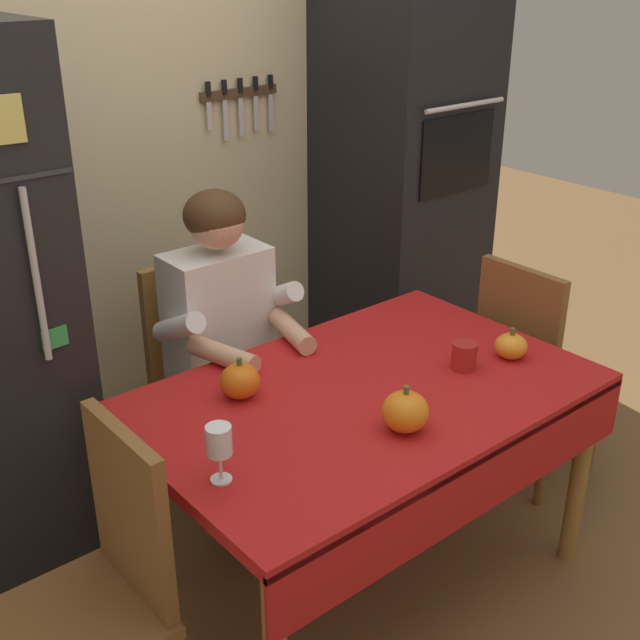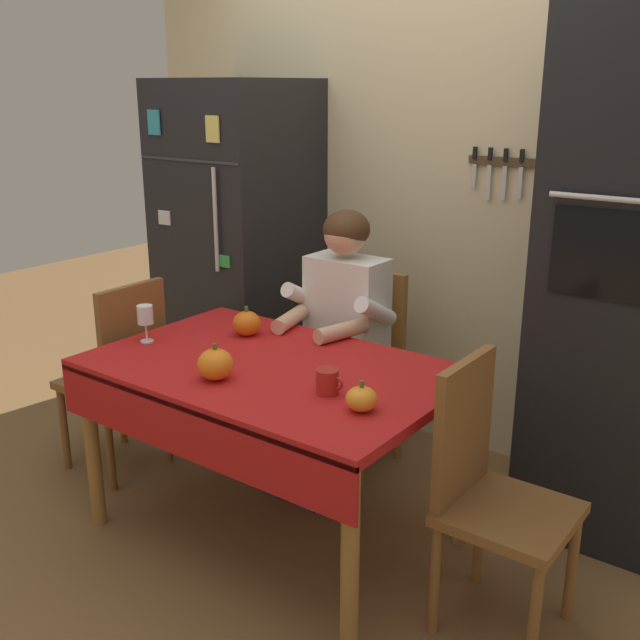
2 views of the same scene
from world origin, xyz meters
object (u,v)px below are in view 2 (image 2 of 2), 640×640
at_px(chair_behind_person, 360,359).
at_px(pumpkin_large, 247,323).
at_px(wine_glass, 145,316).
at_px(wall_oven, 630,280).
at_px(pumpkin_medium, 361,399).
at_px(chair_left_side, 122,370).
at_px(coffee_mug, 327,382).
at_px(chair_right_side, 488,485).
at_px(pumpkin_small, 215,364).
at_px(refrigerator, 239,253).
at_px(seated_person, 338,324).
at_px(dining_table, 268,386).

relative_size(chair_behind_person, pumpkin_large, 7.20).
xyz_separation_m(chair_behind_person, wine_glass, (-0.49, -0.88, 0.34)).
distance_m(wall_oven, pumpkin_medium, 1.21).
height_order(chair_left_side, pumpkin_large, chair_left_side).
relative_size(chair_left_side, coffee_mug, 8.59).
bearing_deg(chair_right_side, pumpkin_small, -164.49).
bearing_deg(chair_behind_person, pumpkin_medium, -56.34).
xyz_separation_m(refrigerator, wine_glass, (0.36, -0.97, -0.05)).
bearing_deg(pumpkin_small, seated_person, 92.29).
xyz_separation_m(refrigerator, pumpkin_large, (0.64, -0.65, -0.11)).
bearing_deg(pumpkin_medium, chair_left_side, 174.47).
height_order(refrigerator, chair_behind_person, refrigerator).
height_order(chair_left_side, coffee_mug, chair_left_side).
relative_size(chair_behind_person, seated_person, 0.75).
height_order(seated_person, wine_glass, seated_person).
height_order(wine_glass, pumpkin_large, wine_glass).
bearing_deg(pumpkin_small, dining_table, 73.07).
height_order(dining_table, pumpkin_large, pumpkin_large).
bearing_deg(chair_left_side, chair_right_side, 1.36).
distance_m(refrigerator, pumpkin_small, 1.41).
xyz_separation_m(refrigerator, dining_table, (0.95, -0.88, -0.24)).
bearing_deg(dining_table, chair_behind_person, 97.03).
relative_size(refrigerator, chair_right_side, 1.94).
bearing_deg(dining_table, pumpkin_large, 143.63).
bearing_deg(pumpkin_medium, pumpkin_large, 156.71).
xyz_separation_m(refrigerator, seated_person, (0.85, -0.28, -0.16)).
height_order(seated_person, coffee_mug, seated_person).
height_order(refrigerator, coffee_mug, refrigerator).
bearing_deg(pumpkin_small, pumpkin_large, 119.08).
xyz_separation_m(chair_right_side, pumpkin_small, (-0.97, -0.27, 0.29)).
distance_m(chair_left_side, coffee_mug, 1.27).
distance_m(pumpkin_large, pumpkin_small, 0.51).
distance_m(chair_right_side, pumpkin_large, 1.26).
bearing_deg(pumpkin_medium, coffee_mug, 165.30).
xyz_separation_m(chair_left_side, pumpkin_medium, (1.41, -0.14, 0.27)).
height_order(refrigerator, pumpkin_medium, refrigerator).
height_order(coffee_mug, pumpkin_large, pumpkin_large).
height_order(dining_table, pumpkin_medium, pumpkin_medium).
bearing_deg(dining_table, wine_glass, -171.71).
distance_m(chair_behind_person, pumpkin_medium, 1.14).
bearing_deg(refrigerator, pumpkin_large, -45.68).
height_order(chair_right_side, pumpkin_small, chair_right_side).
relative_size(seated_person, pumpkin_small, 8.99).
bearing_deg(wall_oven, pumpkin_medium, -117.08).
height_order(pumpkin_large, pumpkin_medium, pumpkin_large).
bearing_deg(wine_glass, pumpkin_medium, -2.07).
bearing_deg(pumpkin_large, wall_oven, 26.97).
bearing_deg(pumpkin_large, coffee_mug, -25.42).
xyz_separation_m(refrigerator, pumpkin_small, (0.88, -1.10, -0.10)).
height_order(chair_behind_person, chair_right_side, same).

